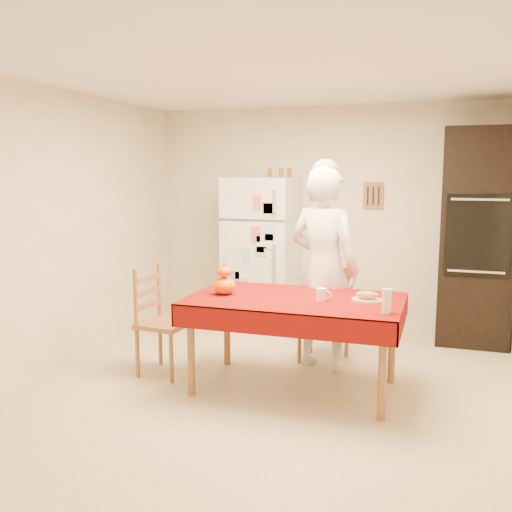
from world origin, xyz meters
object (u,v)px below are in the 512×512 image
at_px(pumpkin_lower, 224,286).
at_px(bread_plate, 367,300).
at_px(wine_glass, 387,301).
at_px(seated_woman, 324,269).
at_px(oven_cabinet, 476,237).
at_px(chair_left, 159,317).
at_px(chair_far, 326,306).
at_px(coffee_mug, 321,294).
at_px(refrigerator, 261,252).
at_px(dining_table, 295,306).

bearing_deg(pumpkin_lower, bread_plate, 5.48).
distance_m(pumpkin_lower, bread_plate, 1.16).
xyz_separation_m(wine_glass, bread_plate, (-0.18, 0.33, -0.08)).
xyz_separation_m(seated_woman, bread_plate, (0.45, -0.52, -0.14)).
bearing_deg(seated_woman, oven_cabinet, -118.95).
height_order(seated_woman, pumpkin_lower, seated_woman).
relative_size(chair_left, seated_woman, 0.52).
bearing_deg(chair_far, coffee_mug, -76.40).
distance_m(coffee_mug, bread_plate, 0.36).
height_order(seated_woman, bread_plate, seated_woman).
height_order(refrigerator, seated_woman, seated_woman).
bearing_deg(chair_far, dining_table, -90.73).
bearing_deg(dining_table, pumpkin_lower, -175.03).
bearing_deg(seated_woman, dining_table, 96.36).
bearing_deg(pumpkin_lower, coffee_mug, 0.95).
xyz_separation_m(oven_cabinet, bread_plate, (-0.86, -1.78, -0.33)).
xyz_separation_m(refrigerator, pumpkin_lower, (0.27, -1.84, -0.02)).
distance_m(refrigerator, bread_plate, 2.24).
distance_m(oven_cabinet, chair_left, 3.28).
bearing_deg(dining_table, chair_left, -179.98).
distance_m(refrigerator, dining_table, 1.99).
xyz_separation_m(chair_far, coffee_mug, (0.13, -0.89, 0.30)).
relative_size(dining_table, coffee_mug, 17.00).
bearing_deg(bread_plate, chair_left, -178.09).
distance_m(chair_far, pumpkin_lower, 1.17).
relative_size(dining_table, wine_glass, 9.66).
bearing_deg(coffee_mug, seated_woman, 99.89).
bearing_deg(wine_glass, dining_table, 159.85).
bearing_deg(oven_cabinet, refrigerator, -178.82).
relative_size(dining_table, seated_woman, 0.94).
height_order(oven_cabinet, chair_left, oven_cabinet).
xyz_separation_m(chair_far, bread_plate, (0.48, -0.79, 0.26)).
distance_m(chair_left, coffee_mug, 1.48).
distance_m(refrigerator, pumpkin_lower, 1.86).
bearing_deg(chair_left, bread_plate, -82.98).
bearing_deg(chair_far, bread_plate, -53.88).
height_order(oven_cabinet, pumpkin_lower, oven_cabinet).
distance_m(chair_far, coffee_mug, 0.95).
distance_m(oven_cabinet, dining_table, 2.36).
bearing_deg(oven_cabinet, seated_woman, -136.20).
bearing_deg(oven_cabinet, chair_left, -145.26).
height_order(coffee_mug, wine_glass, wine_glass).
height_order(chair_far, pumpkin_lower, chair_far).
bearing_deg(pumpkin_lower, wine_glass, -9.44).
bearing_deg(pumpkin_lower, refrigerator, 98.34).
height_order(chair_far, bread_plate, chair_far).
xyz_separation_m(refrigerator, coffee_mug, (1.08, -1.83, -0.04)).
bearing_deg(refrigerator, seated_woman, -51.26).
distance_m(seated_woman, wine_glass, 1.06).
relative_size(coffee_mug, wine_glass, 0.57).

